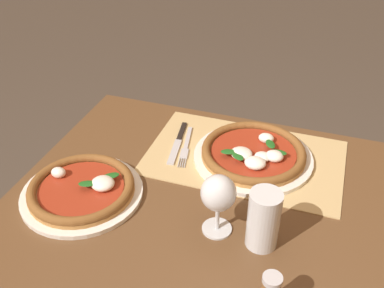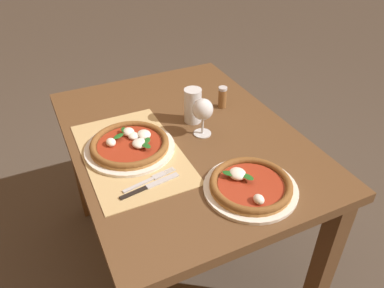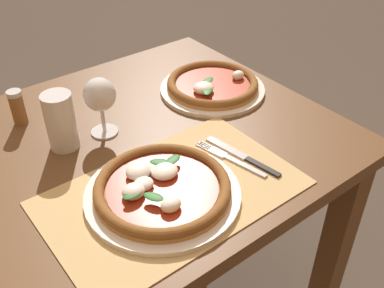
% 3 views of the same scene
% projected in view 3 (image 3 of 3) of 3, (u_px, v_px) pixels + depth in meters
% --- Properties ---
extents(dining_table, '(1.15, 0.86, 0.74)m').
position_uv_depth(dining_table, '(114.00, 185.00, 1.16)').
color(dining_table, brown).
rests_on(dining_table, ground).
extents(paper_placemat, '(0.55, 0.34, 0.00)m').
position_uv_depth(paper_placemat, '(173.00, 193.00, 0.97)').
color(paper_placemat, tan).
rests_on(paper_placemat, dining_table).
extents(pizza_near, '(0.33, 0.33, 0.05)m').
position_uv_depth(pizza_near, '(162.00, 189.00, 0.95)').
color(pizza_near, silver).
rests_on(pizza_near, paper_placemat).
extents(pizza_far, '(0.31, 0.31, 0.05)m').
position_uv_depth(pizza_far, '(213.00, 85.00, 1.32)').
color(pizza_far, silver).
rests_on(pizza_far, dining_table).
extents(wine_glass, '(0.08, 0.08, 0.16)m').
position_uv_depth(wine_glass, '(100.00, 97.00, 1.09)').
color(wine_glass, silver).
rests_on(wine_glass, dining_table).
extents(pint_glass, '(0.07, 0.07, 0.15)m').
position_uv_depth(pint_glass, '(61.00, 122.00, 1.07)').
color(pint_glass, silver).
rests_on(pint_glass, dining_table).
extents(fork, '(0.06, 0.20, 0.00)m').
position_uv_depth(fork, '(230.00, 158.00, 1.06)').
color(fork, '#B7B7BC').
rests_on(fork, paper_placemat).
extents(knife, '(0.05, 0.22, 0.01)m').
position_uv_depth(knife, '(242.00, 156.00, 1.07)').
color(knife, black).
rests_on(knife, paper_placemat).
extents(pepper_shaker, '(0.04, 0.04, 0.10)m').
position_uv_depth(pepper_shaker, '(18.00, 107.00, 1.16)').
color(pepper_shaker, brown).
rests_on(pepper_shaker, dining_table).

